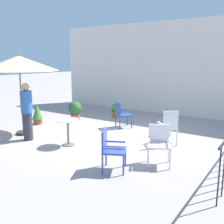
{
  "coord_description": "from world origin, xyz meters",
  "views": [
    {
      "loc": [
        4.19,
        -6.21,
        2.28
      ],
      "look_at": [
        0.0,
        0.0,
        0.75
      ],
      "focal_mm": 41.89,
      "sensor_mm": 36.0,
      "label": 1
    }
  ],
  "objects_px": {
    "patio_umbrella_0": "(19,64)",
    "potted_plant_2": "(75,110)",
    "patio_chair_0": "(169,125)",
    "cafe_table_0": "(68,128)",
    "potted_plant_0": "(115,110)",
    "patio_chair_3": "(121,113)",
    "patio_chair_2": "(110,147)",
    "patio_chair_1": "(159,141)",
    "potted_plant_3": "(37,113)",
    "potted_plant_1": "(166,121)",
    "standing_person": "(27,111)"
  },
  "relations": [
    {
      "from": "cafe_table_0",
      "to": "patio_umbrella_0",
      "type": "bearing_deg",
      "value": 179.67
    },
    {
      "from": "patio_chair_2",
      "to": "potted_plant_2",
      "type": "distance_m",
      "value": 4.72
    },
    {
      "from": "patio_chair_1",
      "to": "patio_chair_2",
      "type": "relative_size",
      "value": 1.0
    },
    {
      "from": "patio_chair_2",
      "to": "patio_chair_3",
      "type": "height_order",
      "value": "patio_chair_3"
    },
    {
      "from": "cafe_table_0",
      "to": "potted_plant_2",
      "type": "height_order",
      "value": "potted_plant_2"
    },
    {
      "from": "patio_chair_1",
      "to": "cafe_table_0",
      "type": "bearing_deg",
      "value": -176.18
    },
    {
      "from": "patio_umbrella_0",
      "to": "potted_plant_1",
      "type": "bearing_deg",
      "value": 32.1
    },
    {
      "from": "potted_plant_0",
      "to": "potted_plant_2",
      "type": "xyz_separation_m",
      "value": [
        -0.93,
        -1.31,
        0.13
      ]
    },
    {
      "from": "patio_chair_0",
      "to": "cafe_table_0",
      "type": "bearing_deg",
      "value": -145.46
    },
    {
      "from": "cafe_table_0",
      "to": "potted_plant_1",
      "type": "height_order",
      "value": "potted_plant_1"
    },
    {
      "from": "cafe_table_0",
      "to": "potted_plant_3",
      "type": "bearing_deg",
      "value": 156.39
    },
    {
      "from": "patio_chair_2",
      "to": "patio_umbrella_0",
      "type": "bearing_deg",
      "value": 169.33
    },
    {
      "from": "patio_chair_0",
      "to": "potted_plant_2",
      "type": "distance_m",
      "value": 4.09
    },
    {
      "from": "cafe_table_0",
      "to": "potted_plant_0",
      "type": "distance_m",
      "value": 3.71
    },
    {
      "from": "potted_plant_0",
      "to": "potted_plant_3",
      "type": "distance_m",
      "value": 3.0
    },
    {
      "from": "patio_chair_0",
      "to": "potted_plant_2",
      "type": "relative_size",
      "value": 1.34
    },
    {
      "from": "standing_person",
      "to": "cafe_table_0",
      "type": "bearing_deg",
      "value": 12.93
    },
    {
      "from": "cafe_table_0",
      "to": "potted_plant_3",
      "type": "distance_m",
      "value": 2.76
    },
    {
      "from": "patio_chair_3",
      "to": "potted_plant_3",
      "type": "relative_size",
      "value": 1.17
    },
    {
      "from": "patio_chair_1",
      "to": "standing_person",
      "type": "distance_m",
      "value": 3.86
    },
    {
      "from": "cafe_table_0",
      "to": "patio_chair_3",
      "type": "relative_size",
      "value": 0.81
    },
    {
      "from": "patio_umbrella_0",
      "to": "standing_person",
      "type": "xyz_separation_m",
      "value": [
        0.61,
        -0.3,
        -1.31
      ]
    },
    {
      "from": "standing_person",
      "to": "patio_chair_0",
      "type": "bearing_deg",
      "value": 27.5
    },
    {
      "from": "patio_umbrella_0",
      "to": "patio_chair_2",
      "type": "relative_size",
      "value": 2.81
    },
    {
      "from": "cafe_table_0",
      "to": "potted_plant_1",
      "type": "distance_m",
      "value": 2.96
    },
    {
      "from": "patio_chair_0",
      "to": "patio_chair_1",
      "type": "distance_m",
      "value": 1.39
    },
    {
      "from": "patio_chair_3",
      "to": "potted_plant_2",
      "type": "height_order",
      "value": "patio_chair_3"
    },
    {
      "from": "patio_chair_0",
      "to": "potted_plant_0",
      "type": "bearing_deg",
      "value": 146.03
    },
    {
      "from": "potted_plant_2",
      "to": "potted_plant_3",
      "type": "xyz_separation_m",
      "value": [
        -0.73,
        -1.19,
        -0.02
      ]
    },
    {
      "from": "patio_chair_1",
      "to": "patio_umbrella_0",
      "type": "bearing_deg",
      "value": -177.95
    },
    {
      "from": "potted_plant_0",
      "to": "patio_chair_3",
      "type": "bearing_deg",
      "value": -48.96
    },
    {
      "from": "patio_chair_3",
      "to": "standing_person",
      "type": "xyz_separation_m",
      "value": [
        -1.47,
        -2.67,
        0.34
      ]
    },
    {
      "from": "patio_umbrella_0",
      "to": "potted_plant_2",
      "type": "bearing_deg",
      "value": 87.81
    },
    {
      "from": "patio_chair_2",
      "to": "standing_person",
      "type": "distance_m",
      "value": 3.17
    },
    {
      "from": "patio_chair_0",
      "to": "potted_plant_0",
      "type": "distance_m",
      "value": 3.73
    },
    {
      "from": "potted_plant_1",
      "to": "potted_plant_3",
      "type": "relative_size",
      "value": 1.16
    },
    {
      "from": "patio_umbrella_0",
      "to": "patio_chair_3",
      "type": "height_order",
      "value": "patio_umbrella_0"
    },
    {
      "from": "patio_chair_3",
      "to": "patio_chair_2",
      "type": "bearing_deg",
      "value": -61.73
    },
    {
      "from": "patio_chair_1",
      "to": "potted_plant_3",
      "type": "distance_m",
      "value": 5.16
    },
    {
      "from": "patio_chair_3",
      "to": "standing_person",
      "type": "bearing_deg",
      "value": -118.91
    },
    {
      "from": "patio_chair_0",
      "to": "potted_plant_0",
      "type": "height_order",
      "value": "patio_chair_0"
    },
    {
      "from": "potted_plant_1",
      "to": "potted_plant_2",
      "type": "relative_size",
      "value": 1.21
    },
    {
      "from": "potted_plant_0",
      "to": "standing_person",
      "type": "relative_size",
      "value": 0.32
    },
    {
      "from": "cafe_table_0",
      "to": "patio_chair_2",
      "type": "distance_m",
      "value": 1.97
    },
    {
      "from": "patio_chair_2",
      "to": "potted_plant_0",
      "type": "relative_size",
      "value": 1.64
    },
    {
      "from": "potted_plant_0",
      "to": "patio_chair_0",
      "type": "bearing_deg",
      "value": -33.97
    },
    {
      "from": "potted_plant_2",
      "to": "patio_umbrella_0",
      "type": "bearing_deg",
      "value": -92.19
    },
    {
      "from": "potted_plant_0",
      "to": "potted_plant_1",
      "type": "xyz_separation_m",
      "value": [
        2.69,
        -1.26,
        0.16
      ]
    },
    {
      "from": "patio_chair_0",
      "to": "patio_umbrella_0",
      "type": "bearing_deg",
      "value": -159.76
    },
    {
      "from": "potted_plant_2",
      "to": "potted_plant_0",
      "type": "bearing_deg",
      "value": 54.49
    }
  ]
}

